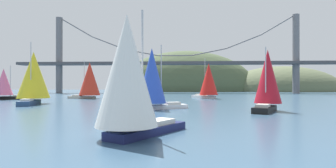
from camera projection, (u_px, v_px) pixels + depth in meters
name	position (u px, v px, depth m)	size (l,w,h in m)	color
ground_plane	(144.00, 129.00, 21.84)	(360.00, 360.00, 0.00)	#385670
headland_center	(185.00, 91.00, 156.40)	(82.07, 44.00, 46.61)	#4C5B3D
headland_right	(282.00, 91.00, 153.53)	(67.05, 44.00, 28.44)	#5B6647
suspension_bridge	(175.00, 60.00, 116.76)	(138.92, 6.00, 33.80)	slate
sailboat_pink_spinnaker	(4.00, 83.00, 65.29)	(8.17, 5.06, 8.30)	black
sailboat_blue_spinnaker	(153.00, 77.00, 39.15)	(8.07, 5.84, 9.50)	white
sailboat_scarlet_sail	(89.00, 79.00, 70.28)	(9.18, 6.31, 10.05)	#B7B2A8
sailboat_crimson_sail	(267.00, 79.00, 36.64)	(5.76, 7.45, 8.61)	black
sailboat_white_mainsail	(129.00, 75.00, 17.65)	(6.68, 8.33, 8.82)	#191E4C
sailboat_green_sail	(119.00, 81.00, 60.77)	(7.16, 7.54, 8.94)	#191E4C
sailboat_yellow_sail	(33.00, 76.00, 49.82)	(6.97, 9.79, 11.29)	navy
sailboat_red_spinnaker	(208.00, 81.00, 69.70)	(7.44, 9.82, 10.67)	white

